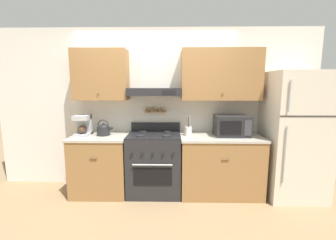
{
  "coord_description": "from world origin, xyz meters",
  "views": [
    {
      "loc": [
        0.27,
        -2.97,
        1.65
      ],
      "look_at": [
        0.21,
        0.28,
        1.15
      ],
      "focal_mm": 24.0,
      "sensor_mm": 36.0,
      "label": 1
    }
  ],
  "objects_px": {
    "stove_range": "(154,163)",
    "microwave": "(232,126)",
    "refrigerator": "(294,135)",
    "tea_kettle": "(104,129)",
    "utensil_crock": "(188,131)",
    "coffee_maker": "(83,125)"
  },
  "relations": [
    {
      "from": "stove_range",
      "to": "microwave",
      "type": "xyz_separation_m",
      "value": [
        1.17,
        0.02,
        0.59
      ]
    },
    {
      "from": "refrigerator",
      "to": "tea_kettle",
      "type": "relative_size",
      "value": 7.42
    },
    {
      "from": "microwave",
      "to": "utensil_crock",
      "type": "height_order",
      "value": "microwave"
    },
    {
      "from": "refrigerator",
      "to": "utensil_crock",
      "type": "xyz_separation_m",
      "value": [
        -1.56,
        0.06,
        0.05
      ]
    },
    {
      "from": "utensil_crock",
      "to": "stove_range",
      "type": "bearing_deg",
      "value": -179.23
    },
    {
      "from": "refrigerator",
      "to": "microwave",
      "type": "distance_m",
      "value": 0.92
    },
    {
      "from": "stove_range",
      "to": "coffee_maker",
      "type": "relative_size",
      "value": 3.42
    },
    {
      "from": "refrigerator",
      "to": "tea_kettle",
      "type": "bearing_deg",
      "value": 178.89
    },
    {
      "from": "coffee_maker",
      "to": "microwave",
      "type": "xyz_separation_m",
      "value": [
        2.26,
        -0.01,
        -0.0
      ]
    },
    {
      "from": "coffee_maker",
      "to": "tea_kettle",
      "type": "bearing_deg",
      "value": -5.39
    },
    {
      "from": "coffee_maker",
      "to": "utensil_crock",
      "type": "bearing_deg",
      "value": -1.07
    },
    {
      "from": "utensil_crock",
      "to": "coffee_maker",
      "type": "bearing_deg",
      "value": 178.93
    },
    {
      "from": "tea_kettle",
      "to": "coffee_maker",
      "type": "xyz_separation_m",
      "value": [
        -0.32,
        0.03,
        0.06
      ]
    },
    {
      "from": "stove_range",
      "to": "tea_kettle",
      "type": "height_order",
      "value": "tea_kettle"
    },
    {
      "from": "stove_range",
      "to": "tea_kettle",
      "type": "relative_size",
      "value": 4.22
    },
    {
      "from": "coffee_maker",
      "to": "utensil_crock",
      "type": "height_order",
      "value": "coffee_maker"
    },
    {
      "from": "microwave",
      "to": "coffee_maker",
      "type": "bearing_deg",
      "value": 179.69
    },
    {
      "from": "stove_range",
      "to": "coffee_maker",
      "type": "xyz_separation_m",
      "value": [
        -1.09,
        0.04,
        0.59
      ]
    },
    {
      "from": "coffee_maker",
      "to": "utensil_crock",
      "type": "distance_m",
      "value": 1.61
    },
    {
      "from": "microwave",
      "to": "utensil_crock",
      "type": "bearing_deg",
      "value": -178.44
    },
    {
      "from": "tea_kettle",
      "to": "microwave",
      "type": "relative_size",
      "value": 0.5
    },
    {
      "from": "tea_kettle",
      "to": "coffee_maker",
      "type": "distance_m",
      "value": 0.33
    }
  ]
}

